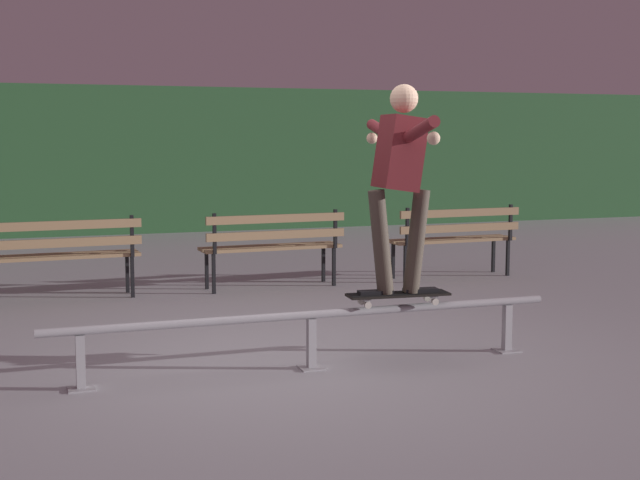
{
  "coord_description": "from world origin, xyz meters",
  "views": [
    {
      "loc": [
        -2.02,
        -6.22,
        1.68
      ],
      "look_at": [
        0.34,
        0.57,
        0.85
      ],
      "focal_mm": 49.56,
      "sensor_mm": 36.0,
      "label": 1
    }
  ],
  "objects_px": {
    "skateboarder": "(400,171)",
    "grind_rail": "(311,324)",
    "park_bench_left_center": "(62,250)",
    "park_bench_right_center": "(273,241)",
    "skateboard": "(398,295)",
    "park_bench_rightmost": "(455,234)"
  },
  "relations": [
    {
      "from": "park_bench_left_center",
      "to": "park_bench_rightmost",
      "type": "relative_size",
      "value": 1.0
    },
    {
      "from": "grind_rail",
      "to": "park_bench_rightmost",
      "type": "relative_size",
      "value": 2.38
    },
    {
      "from": "park_bench_left_center",
      "to": "park_bench_right_center",
      "type": "distance_m",
      "value": 2.27
    },
    {
      "from": "grind_rail",
      "to": "skateboarder",
      "type": "relative_size",
      "value": 2.47
    },
    {
      "from": "grind_rail",
      "to": "park_bench_rightmost",
      "type": "bearing_deg",
      "value": 49.02
    },
    {
      "from": "grind_rail",
      "to": "park_bench_left_center",
      "type": "bearing_deg",
      "value": 114.6
    },
    {
      "from": "grind_rail",
      "to": "skateboard",
      "type": "height_order",
      "value": "skateboard"
    },
    {
      "from": "park_bench_right_center",
      "to": "skateboard",
      "type": "bearing_deg",
      "value": -90.24
    },
    {
      "from": "park_bench_right_center",
      "to": "skateboarder",
      "type": "bearing_deg",
      "value": -90.19
    },
    {
      "from": "grind_rail",
      "to": "park_bench_rightmost",
      "type": "height_order",
      "value": "park_bench_rightmost"
    },
    {
      "from": "skateboard",
      "to": "park_bench_left_center",
      "type": "height_order",
      "value": "park_bench_left_center"
    },
    {
      "from": "skateboard",
      "to": "park_bench_right_center",
      "type": "distance_m",
      "value": 3.43
    },
    {
      "from": "grind_rail",
      "to": "skateboarder",
      "type": "height_order",
      "value": "skateboarder"
    },
    {
      "from": "skateboarder",
      "to": "grind_rail",
      "type": "bearing_deg",
      "value": 179.98
    },
    {
      "from": "grind_rail",
      "to": "park_bench_rightmost",
      "type": "distance_m",
      "value": 4.54
    },
    {
      "from": "park_bench_right_center",
      "to": "park_bench_rightmost",
      "type": "xyz_separation_m",
      "value": [
        2.27,
        0.0,
        0.0
      ]
    },
    {
      "from": "skateboarder",
      "to": "park_bench_right_center",
      "type": "xyz_separation_m",
      "value": [
        0.01,
        3.43,
        -0.91
      ]
    },
    {
      "from": "park_bench_right_center",
      "to": "park_bench_left_center",
      "type": "bearing_deg",
      "value": 180.0
    },
    {
      "from": "grind_rail",
      "to": "skateboard",
      "type": "distance_m",
      "value": 0.71
    },
    {
      "from": "skateboard",
      "to": "park_bench_right_center",
      "type": "relative_size",
      "value": 0.49
    },
    {
      "from": "skateboarder",
      "to": "park_bench_rightmost",
      "type": "height_order",
      "value": "skateboarder"
    },
    {
      "from": "park_bench_left_center",
      "to": "park_bench_right_center",
      "type": "relative_size",
      "value": 1.0
    }
  ]
}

